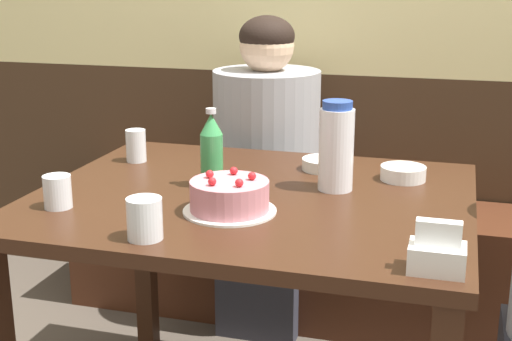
{
  "coord_description": "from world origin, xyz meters",
  "views": [
    {
      "loc": [
        0.51,
        -1.72,
        1.33
      ],
      "look_at": [
        -0.0,
        0.05,
        0.81
      ],
      "focal_mm": 50.0,
      "sensor_mm": 36.0,
      "label": 1
    }
  ],
  "objects_px": {
    "glass_tumbler_short": "(145,219)",
    "bowl_rice_small": "(324,164)",
    "water_pitcher": "(336,147)",
    "bench_seat": "(312,259)",
    "soju_bottle": "(212,150)",
    "glass_water_tall": "(136,146)",
    "person_teal_shirt": "(266,177)",
    "napkin_holder": "(437,253)",
    "birthday_cake": "(230,197)",
    "bowl_soup_white": "(403,173)",
    "glass_shot_small": "(58,192)"
  },
  "relations": [
    {
      "from": "glass_tumbler_short",
      "to": "bowl_rice_small",
      "type": "bearing_deg",
      "value": 67.81
    },
    {
      "from": "bowl_rice_small",
      "to": "water_pitcher",
      "type": "bearing_deg",
      "value": -70.52
    },
    {
      "from": "bench_seat",
      "to": "soju_bottle",
      "type": "xyz_separation_m",
      "value": [
        -0.12,
        -0.8,
        0.63
      ]
    },
    {
      "from": "bench_seat",
      "to": "water_pitcher",
      "type": "relative_size",
      "value": 7.99
    },
    {
      "from": "glass_water_tall",
      "to": "person_teal_shirt",
      "type": "relative_size",
      "value": 0.08
    },
    {
      "from": "napkin_holder",
      "to": "water_pitcher",
      "type": "bearing_deg",
      "value": 120.61
    },
    {
      "from": "birthday_cake",
      "to": "water_pitcher",
      "type": "height_order",
      "value": "water_pitcher"
    },
    {
      "from": "bench_seat",
      "to": "birthday_cake",
      "type": "distance_m",
      "value": 1.14
    },
    {
      "from": "bench_seat",
      "to": "soju_bottle",
      "type": "distance_m",
      "value": 1.02
    },
    {
      "from": "soju_bottle",
      "to": "bowl_soup_white",
      "type": "distance_m",
      "value": 0.54
    },
    {
      "from": "napkin_holder",
      "to": "bowl_rice_small",
      "type": "height_order",
      "value": "napkin_holder"
    },
    {
      "from": "soju_bottle",
      "to": "bowl_rice_small",
      "type": "relative_size",
      "value": 1.67
    },
    {
      "from": "water_pitcher",
      "to": "glass_tumbler_short",
      "type": "height_order",
      "value": "water_pitcher"
    },
    {
      "from": "bowl_rice_small",
      "to": "person_teal_shirt",
      "type": "relative_size",
      "value": 0.11
    },
    {
      "from": "bowl_rice_small",
      "to": "glass_shot_small",
      "type": "xyz_separation_m",
      "value": [
        -0.57,
        -0.53,
        0.02
      ]
    },
    {
      "from": "birthday_cake",
      "to": "glass_water_tall",
      "type": "xyz_separation_m",
      "value": [
        -0.43,
        0.38,
        0.01
      ]
    },
    {
      "from": "bench_seat",
      "to": "bowl_rice_small",
      "type": "relative_size",
      "value": 14.86
    },
    {
      "from": "glass_water_tall",
      "to": "glass_shot_small",
      "type": "bearing_deg",
      "value": -89.29
    },
    {
      "from": "water_pitcher",
      "to": "bowl_rice_small",
      "type": "bearing_deg",
      "value": 109.48
    },
    {
      "from": "water_pitcher",
      "to": "glass_water_tall",
      "type": "height_order",
      "value": "water_pitcher"
    },
    {
      "from": "bench_seat",
      "to": "bowl_soup_white",
      "type": "xyz_separation_m",
      "value": [
        0.37,
        -0.59,
        0.54
      ]
    },
    {
      "from": "birthday_cake",
      "to": "bowl_rice_small",
      "type": "xyz_separation_m",
      "value": [
        0.15,
        0.44,
        -0.02
      ]
    },
    {
      "from": "bench_seat",
      "to": "soju_bottle",
      "type": "bearing_deg",
      "value": -98.92
    },
    {
      "from": "napkin_holder",
      "to": "glass_shot_small",
      "type": "bearing_deg",
      "value": 171.32
    },
    {
      "from": "glass_tumbler_short",
      "to": "person_teal_shirt",
      "type": "height_order",
      "value": "person_teal_shirt"
    },
    {
      "from": "water_pitcher",
      "to": "bowl_soup_white",
      "type": "xyz_separation_m",
      "value": [
        0.17,
        0.14,
        -0.1
      ]
    },
    {
      "from": "birthday_cake",
      "to": "bowl_soup_white",
      "type": "xyz_separation_m",
      "value": [
        0.38,
        0.4,
        -0.02
      ]
    },
    {
      "from": "soju_bottle",
      "to": "glass_tumbler_short",
      "type": "relative_size",
      "value": 2.32
    },
    {
      "from": "bowl_rice_small",
      "to": "glass_shot_small",
      "type": "bearing_deg",
      "value": -137.15
    },
    {
      "from": "birthday_cake",
      "to": "glass_shot_small",
      "type": "xyz_separation_m",
      "value": [
        -0.42,
        -0.09,
        0.0
      ]
    },
    {
      "from": "napkin_holder",
      "to": "bowl_soup_white",
      "type": "xyz_separation_m",
      "value": [
        -0.12,
        0.62,
        -0.02
      ]
    },
    {
      "from": "birthday_cake",
      "to": "glass_tumbler_short",
      "type": "xyz_separation_m",
      "value": [
        -0.12,
        -0.22,
        0.01
      ]
    },
    {
      "from": "soju_bottle",
      "to": "glass_tumbler_short",
      "type": "distance_m",
      "value": 0.42
    },
    {
      "from": "glass_water_tall",
      "to": "glass_tumbler_short",
      "type": "bearing_deg",
      "value": -63.07
    },
    {
      "from": "napkin_holder",
      "to": "glass_water_tall",
      "type": "bearing_deg",
      "value": 146.98
    },
    {
      "from": "birthday_cake",
      "to": "person_teal_shirt",
      "type": "relative_size",
      "value": 0.19
    },
    {
      "from": "birthday_cake",
      "to": "napkin_holder",
      "type": "relative_size",
      "value": 2.09
    },
    {
      "from": "birthday_cake",
      "to": "bowl_rice_small",
      "type": "height_order",
      "value": "birthday_cake"
    },
    {
      "from": "bowl_soup_white",
      "to": "birthday_cake",
      "type": "bearing_deg",
      "value": -133.83
    },
    {
      "from": "birthday_cake",
      "to": "water_pitcher",
      "type": "xyz_separation_m",
      "value": [
        0.21,
        0.26,
        0.08
      ]
    },
    {
      "from": "soju_bottle",
      "to": "person_teal_shirt",
      "type": "bearing_deg",
      "value": 92.94
    },
    {
      "from": "soju_bottle",
      "to": "bowl_soup_white",
      "type": "relative_size",
      "value": 1.71
    },
    {
      "from": "birthday_cake",
      "to": "soju_bottle",
      "type": "distance_m",
      "value": 0.23
    },
    {
      "from": "glass_water_tall",
      "to": "bowl_rice_small",
      "type": "bearing_deg",
      "value": 6.6
    },
    {
      "from": "bowl_soup_white",
      "to": "person_teal_shirt",
      "type": "xyz_separation_m",
      "value": [
        -0.53,
        0.48,
        -0.19
      ]
    },
    {
      "from": "soju_bottle",
      "to": "napkin_holder",
      "type": "height_order",
      "value": "soju_bottle"
    },
    {
      "from": "water_pitcher",
      "to": "glass_shot_small",
      "type": "bearing_deg",
      "value": -151.7
    },
    {
      "from": "water_pitcher",
      "to": "napkin_holder",
      "type": "distance_m",
      "value": 0.57
    },
    {
      "from": "birthday_cake",
      "to": "person_teal_shirt",
      "type": "bearing_deg",
      "value": 99.54
    },
    {
      "from": "bench_seat",
      "to": "napkin_holder",
      "type": "xyz_separation_m",
      "value": [
        0.49,
        -1.21,
        0.56
      ]
    }
  ]
}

